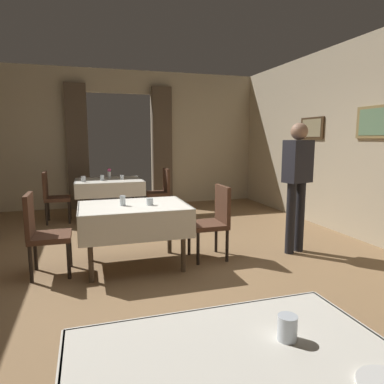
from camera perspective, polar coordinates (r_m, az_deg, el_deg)
name	(u,v)px	position (r m, az deg, el deg)	size (l,w,h in m)	color
ground	(160,271)	(4.15, -5.28, -12.74)	(10.08, 10.08, 0.00)	olive
wall_back	(121,138)	(8.00, -11.66, 8.65)	(6.40, 0.27, 3.00)	beige
dining_table_mid	(134,214)	(4.15, -9.56, -3.59)	(1.26, 0.92, 0.75)	#4C3D2D
dining_table_far	(109,185)	(6.74, -13.47, 1.19)	(1.23, 1.02, 0.75)	#4C3D2D
chair_mid_left	(42,230)	(4.20, -23.45, -5.82)	(0.44, 0.44, 0.93)	black
chair_mid_right	(214,218)	(4.43, 3.60, -4.35)	(0.45, 0.44, 0.93)	black
chair_far_left	(53,195)	(6.75, -21.91, -0.39)	(0.44, 0.44, 0.93)	black
chair_far_right	(161,189)	(6.93, -5.17, 0.44)	(0.45, 0.44, 0.93)	black
glass_near_b	(287,328)	(1.49, 15.39, -20.71)	(0.08, 0.08, 0.10)	silver
glass_mid_a	(150,202)	(4.08, -6.94, -1.59)	(0.08, 0.08, 0.08)	silver
glass_mid_b	(123,201)	(4.09, -11.31, -1.41)	(0.07, 0.07, 0.12)	silver
flower_vase_far	(109,173)	(6.90, -13.43, 3.06)	(0.07, 0.07, 0.20)	silver
glass_far_b	(122,177)	(6.70, -11.41, 2.40)	(0.08, 0.08, 0.08)	silver
glass_far_c	(83,179)	(6.51, -17.42, 2.05)	(0.08, 0.08, 0.10)	silver
glass_far_d	(102,178)	(6.58, -14.53, 2.26)	(0.07, 0.07, 0.10)	silver
person_waiter_by_doorway	(297,177)	(4.75, 16.90, 2.41)	(0.41, 0.31, 1.72)	black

